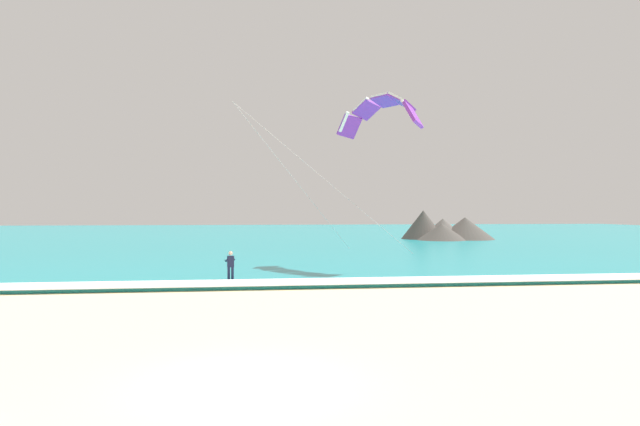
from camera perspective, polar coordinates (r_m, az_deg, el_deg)
name	(u,v)px	position (r m, az deg, el deg)	size (l,w,h in m)	color
ground_plane	(242,384)	(12.73, -8.07, -17.18)	(200.00, 200.00, 0.00)	beige
sea	(249,235)	(86.73, -7.34, -2.26)	(200.00, 120.00, 0.20)	teal
surf_foam	(247,283)	(27.88, -7.60, -7.19)	(200.00, 2.57, 0.04)	white
surfboard	(231,283)	(29.58, -9.27, -7.15)	(0.72, 1.46, 0.09)	#E04C38
kitesurfer	(231,265)	(29.49, -9.28, -5.38)	(0.59, 0.59, 1.69)	#191E38
kite_primary	(381,111)	(36.77, 6.39, 10.52)	(11.57, 8.49, 10.30)	purple
headland_right	(445,229)	(72.38, 12.87, -1.61)	(12.08, 9.55, 3.93)	#47423D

